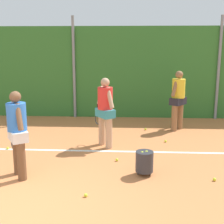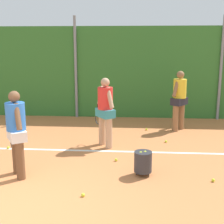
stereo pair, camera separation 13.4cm
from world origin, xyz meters
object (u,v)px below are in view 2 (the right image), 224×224
(tennis_ball_8, at_px, (146,129))
(player_midcourt, at_px, (105,109))
(tennis_ball_10, at_px, (166,141))
(player_backcourt_far, at_px, (179,97))
(tennis_ball_5, at_px, (116,160))
(player_foreground_near, at_px, (16,129))
(tennis_ball_4, at_px, (213,180))
(tennis_ball_2, at_px, (8,147))
(tennis_ball_0, at_px, (83,195))
(tennis_ball_7, at_px, (24,137))
(ball_hopper, at_px, (143,162))

(tennis_ball_8, bearing_deg, player_midcourt, -125.40)
(tennis_ball_8, relative_size, tennis_ball_10, 1.00)
(player_backcourt_far, bearing_deg, tennis_ball_5, -174.48)
(player_foreground_near, distance_m, tennis_ball_4, 3.97)
(tennis_ball_2, height_order, tennis_ball_8, same)
(player_foreground_near, distance_m, tennis_ball_5, 2.32)
(tennis_ball_0, height_order, tennis_ball_7, same)
(tennis_ball_2, bearing_deg, tennis_ball_4, -18.54)
(tennis_ball_2, bearing_deg, tennis_ball_7, 83.83)
(player_backcourt_far, relative_size, tennis_ball_10, 27.70)
(player_foreground_near, xyz_separation_m, ball_hopper, (2.50, 0.21, -0.68))
(ball_hopper, relative_size, tennis_ball_8, 7.78)
(player_midcourt, bearing_deg, tennis_ball_10, -112.23)
(tennis_ball_10, bearing_deg, tennis_ball_5, -131.24)
(tennis_ball_5, bearing_deg, tennis_ball_10, 48.76)
(tennis_ball_4, bearing_deg, tennis_ball_7, 151.80)
(player_midcourt, relative_size, tennis_ball_0, 27.07)
(tennis_ball_2, bearing_deg, ball_hopper, -22.11)
(player_midcourt, bearing_deg, tennis_ball_8, -71.49)
(tennis_ball_5, bearing_deg, tennis_ball_8, 73.39)
(player_backcourt_far, distance_m, tennis_ball_8, 1.40)
(tennis_ball_7, xyz_separation_m, tennis_ball_8, (3.49, 1.09, 0.00))
(ball_hopper, xyz_separation_m, tennis_ball_5, (-0.59, 0.72, -0.26))
(tennis_ball_0, distance_m, tennis_ball_10, 3.61)
(tennis_ball_10, bearing_deg, player_backcourt_far, 69.11)
(tennis_ball_0, distance_m, tennis_ball_7, 3.95)
(ball_hopper, distance_m, tennis_ball_7, 4.00)
(tennis_ball_7, relative_size, tennis_ball_8, 1.00)
(player_foreground_near, height_order, tennis_ball_7, player_foreground_near)
(player_backcourt_far, xyz_separation_m, tennis_ball_4, (0.18, -3.68, -0.99))
(player_midcourt, xyz_separation_m, tennis_ball_8, (1.13, 1.59, -0.97))
(ball_hopper, xyz_separation_m, tennis_ball_2, (-3.38, 1.37, -0.26))
(ball_hopper, height_order, tennis_ball_7, ball_hopper)
(player_backcourt_far, distance_m, tennis_ball_5, 3.40)
(player_midcourt, relative_size, tennis_ball_10, 27.07)
(ball_hopper, bearing_deg, tennis_ball_5, 129.04)
(tennis_ball_5, xyz_separation_m, tennis_ball_7, (-2.70, 1.55, 0.00))
(ball_hopper, distance_m, tennis_ball_0, 1.47)
(player_foreground_near, distance_m, tennis_ball_2, 2.04)
(tennis_ball_2, xyz_separation_m, tennis_ball_8, (3.58, 1.99, 0.00))
(tennis_ball_8, bearing_deg, ball_hopper, -93.42)
(player_foreground_near, distance_m, player_backcourt_far, 5.19)
(ball_hopper, xyz_separation_m, tennis_ball_0, (-1.06, -0.99, -0.26))
(player_midcourt, relative_size, player_backcourt_far, 0.98)
(tennis_ball_0, distance_m, tennis_ball_5, 1.78)
(tennis_ball_5, bearing_deg, player_foreground_near, -153.99)
(ball_hopper, bearing_deg, tennis_ball_10, 72.54)
(player_backcourt_far, height_order, tennis_ball_10, player_backcourt_far)
(tennis_ball_5, xyz_separation_m, tennis_ball_8, (0.79, 2.64, 0.00))
(player_foreground_near, bearing_deg, player_midcourt, -71.27)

